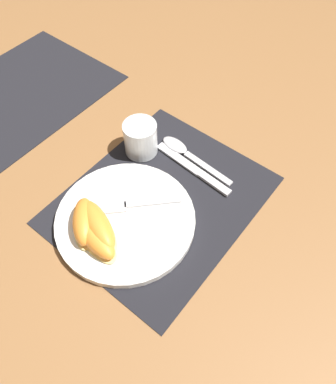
# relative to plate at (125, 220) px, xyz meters

# --- Properties ---
(ground_plane) EXTENTS (3.00, 3.00, 0.00)m
(ground_plane) POSITION_rel_plate_xyz_m (0.09, -0.02, -0.01)
(ground_plane) COLOR olive
(placemat) EXTENTS (0.42, 0.35, 0.00)m
(placemat) POSITION_rel_plate_xyz_m (0.09, -0.02, -0.01)
(placemat) COLOR black
(placemat) RESTS_ON ground_plane
(placemat_far) EXTENTS (0.42, 0.35, 0.00)m
(placemat_far) POSITION_rel_plate_xyz_m (0.13, 0.47, -0.01)
(placemat_far) COLOR black
(placemat_far) RESTS_ON ground_plane
(plate) EXTENTS (0.28, 0.28, 0.02)m
(plate) POSITION_rel_plate_xyz_m (0.00, 0.00, 0.00)
(plate) COLOR white
(plate) RESTS_ON placemat
(juice_glass) EXTENTS (0.07, 0.07, 0.08)m
(juice_glass) POSITION_rel_plate_xyz_m (0.16, 0.10, 0.03)
(juice_glass) COLOR silver
(juice_glass) RESTS_ON placemat
(knife) EXTENTS (0.03, 0.20, 0.01)m
(knife) POSITION_rel_plate_xyz_m (0.19, -0.03, -0.01)
(knife) COLOR #BCBCC1
(knife) RESTS_ON placemat
(spoon) EXTENTS (0.04, 0.20, 0.01)m
(spoon) POSITION_rel_plate_xyz_m (0.22, 0.02, -0.00)
(spoon) COLOR #BCBCC1
(spoon) RESTS_ON placemat
(fork) EXTENTS (0.14, 0.14, 0.00)m
(fork) POSITION_rel_plate_xyz_m (0.03, 0.01, 0.01)
(fork) COLOR #BCBCC1
(fork) RESTS_ON plate
(citrus_wedge_0) EXTENTS (0.11, 0.11, 0.04)m
(citrus_wedge_0) POSITION_rel_plate_xyz_m (-0.06, 0.04, 0.03)
(citrus_wedge_0) COLOR #F4DB84
(citrus_wedge_0) RESTS_ON plate
(citrus_wedge_1) EXTENTS (0.09, 0.14, 0.04)m
(citrus_wedge_1) POSITION_rel_plate_xyz_m (-0.05, 0.02, 0.03)
(citrus_wedge_1) COLOR #F4DB84
(citrus_wedge_1) RESTS_ON plate
(citrus_wedge_2) EXTENTS (0.07, 0.13, 0.04)m
(citrus_wedge_2) POSITION_rel_plate_xyz_m (-0.07, 0.01, 0.02)
(citrus_wedge_2) COLOR #F4DB84
(citrus_wedge_2) RESTS_ON plate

